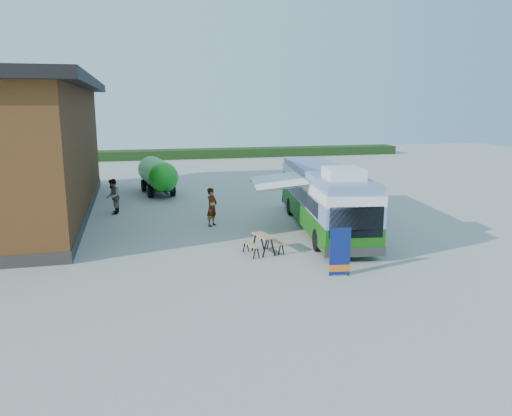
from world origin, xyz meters
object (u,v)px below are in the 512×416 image
object	(u,v)px
person_a	(212,207)
slurry_tanker	(157,174)
picnic_table	(263,240)
person_b	(113,196)
banner	(340,256)
bus	(323,196)

from	to	relation	value
person_a	slurry_tanker	world-z (taller)	slurry_tanker
person_a	slurry_tanker	bearing A→B (deg)	54.04
person_a	picnic_table	bearing A→B (deg)	-124.28
person_b	slurry_tanker	size ratio (longest dim) A/B	0.31
picnic_table	person_a	bearing A→B (deg)	92.50
banner	person_b	xyz separation A→B (m)	(-8.29, 12.84, 0.27)
picnic_table	person_a	xyz separation A→B (m)	(-1.31, 5.32, 0.39)
person_a	person_b	xyz separation A→B (m)	(-5.00, 4.18, 0.02)
banner	person_a	bearing A→B (deg)	119.36
person_b	slurry_tanker	xyz separation A→B (m)	(2.80, 5.99, 0.39)
bus	person_b	size ratio (longest dim) A/B	5.84
person_a	person_b	bearing A→B (deg)	91.91
bus	banner	bearing A→B (deg)	-97.88
bus	slurry_tanker	world-z (taller)	bus
bus	banner	distance (m)	7.02
picnic_table	person_b	size ratio (longest dim) A/B	0.80
banner	picnic_table	bearing A→B (deg)	129.18
picnic_table	person_a	distance (m)	5.49
picnic_table	banner	bearing A→B (deg)	-70.74
person_a	person_b	world-z (taller)	person_b
person_a	slurry_tanker	xyz separation A→B (m)	(-2.20, 10.17, 0.41)
banner	slurry_tanker	bearing A→B (deg)	114.79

